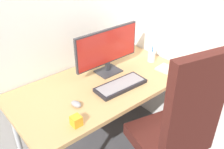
# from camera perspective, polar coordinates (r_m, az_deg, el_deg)

# --- Properties ---
(ground_plane) EXTENTS (8.00, 8.00, 0.00)m
(ground_plane) POSITION_cam_1_polar(r_m,az_deg,el_deg) (2.51, -2.04, -16.43)
(ground_plane) COLOR #4C4C51
(desk) EXTENTS (1.48, 0.75, 0.74)m
(desk) POSITION_cam_1_polar(r_m,az_deg,el_deg) (2.06, -2.39, -3.44)
(desk) COLOR tan
(desk) RESTS_ON ground_plane
(office_chair) EXTENTS (0.64, 0.64, 1.27)m
(office_chair) POSITION_cam_1_polar(r_m,az_deg,el_deg) (1.79, 14.54, -12.00)
(office_chair) COLOR black
(office_chair) RESTS_ON ground_plane
(monitor) EXTENTS (0.63, 0.16, 0.39)m
(monitor) POSITION_cam_1_polar(r_m,az_deg,el_deg) (2.08, -1.05, 5.98)
(monitor) COLOR #333338
(monitor) RESTS_ON desk
(keyboard) EXTENTS (0.43, 0.19, 0.03)m
(keyboard) POSITION_cam_1_polar(r_m,az_deg,el_deg) (1.97, 1.99, -2.50)
(keyboard) COLOR black
(keyboard) RESTS_ON desk
(mouse) EXTENTS (0.07, 0.10, 0.04)m
(mouse) POSITION_cam_1_polar(r_m,az_deg,el_deg) (1.78, -8.24, -6.73)
(mouse) COLOR gray
(mouse) RESTS_ON desk
(pen_holder) EXTENTS (0.07, 0.07, 0.17)m
(pen_holder) POSITION_cam_1_polar(r_m,az_deg,el_deg) (2.36, 9.04, 4.22)
(pen_holder) COLOR silver
(pen_holder) RESTS_ON desk
(notebook) EXTENTS (0.16, 0.19, 0.02)m
(notebook) POSITION_cam_1_polar(r_m,az_deg,el_deg) (2.25, 12.60, 1.15)
(notebook) COLOR beige
(notebook) RESTS_ON desk
(desk_clamp_accessory) EXTENTS (0.06, 0.06, 0.07)m
(desk_clamp_accessory) POSITION_cam_1_polar(r_m,az_deg,el_deg) (1.63, -8.22, -10.50)
(desk_clamp_accessory) COLOR orange
(desk_clamp_accessory) RESTS_ON desk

